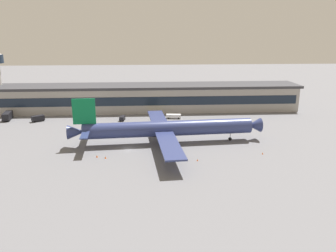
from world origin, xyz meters
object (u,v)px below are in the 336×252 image
(stair_truck, at_px, (86,115))
(traffic_cone_2, at_px, (197,160))
(belt_loader, at_px, (174,116))
(crew_van, at_px, (38,118))
(airliner, at_px, (166,129))
(traffic_cone_0, at_px, (263,153))
(follow_me_car, at_px, (122,118))
(baggage_tug, at_px, (155,115))
(traffic_cone_3, at_px, (105,157))
(traffic_cone_1, at_px, (97,156))
(fuel_truck, at_px, (8,116))

(stair_truck, height_order, traffic_cone_2, stair_truck)
(belt_loader, relative_size, crew_van, 1.20)
(airliner, height_order, traffic_cone_0, airliner)
(follow_me_car, distance_m, baggage_tug, 15.09)
(airliner, distance_m, traffic_cone_0, 32.71)
(belt_loader, distance_m, traffic_cone_3, 53.52)
(stair_truck, bearing_deg, baggage_tug, 4.19)
(follow_me_car, bearing_deg, traffic_cone_1, -96.12)
(baggage_tug, xyz_separation_m, traffic_cone_1, (-19.07, -49.23, -0.74))
(traffic_cone_1, distance_m, traffic_cone_2, 30.70)
(follow_me_car, xyz_separation_m, traffic_cone_2, (25.54, -49.33, -0.80))
(stair_truck, distance_m, traffic_cone_1, 48.32)
(traffic_cone_3, bearing_deg, follow_me_car, 87.42)
(belt_loader, xyz_separation_m, fuel_truck, (-72.83, 2.56, 0.73))
(airliner, xyz_separation_m, traffic_cone_0, (29.64, -12.91, -4.94))
(traffic_cone_3, bearing_deg, traffic_cone_1, 156.18)
(stair_truck, relative_size, follow_me_car, 1.36)
(traffic_cone_3, bearing_deg, belt_loader, 62.47)
(airliner, bearing_deg, belt_loader, 80.86)
(stair_truck, height_order, traffic_cone_3, stair_truck)
(airliner, height_order, traffic_cone_2, airliner)
(traffic_cone_1, bearing_deg, belt_loader, 59.33)
(fuel_truck, distance_m, baggage_tug, 64.46)
(follow_me_car, height_order, traffic_cone_3, follow_me_car)
(airliner, xyz_separation_m, traffic_cone_1, (-21.96, -12.19, -4.88))
(fuel_truck, bearing_deg, follow_me_car, -5.02)
(belt_loader, relative_size, baggage_tug, 1.65)
(traffic_cone_3, bearing_deg, traffic_cone_2, -7.67)
(airliner, distance_m, traffic_cone_2, 19.66)
(airliner, relative_size, fuel_truck, 7.65)
(fuel_truck, xyz_separation_m, traffic_cone_1, (45.39, -48.83, -1.54))
(airliner, distance_m, follow_me_car, 36.76)
(crew_van, bearing_deg, traffic_cone_0, -28.97)
(traffic_cone_2, bearing_deg, airliner, 116.01)
(follow_me_car, height_order, fuel_truck, fuel_truck)
(traffic_cone_2, bearing_deg, stair_truck, 128.51)
(crew_van, bearing_deg, follow_me_car, -1.12)
(crew_van, relative_size, fuel_truck, 0.63)
(follow_me_car, bearing_deg, stair_truck, 170.66)
(fuel_truck, xyz_separation_m, baggage_tug, (64.46, 0.40, -0.80))
(crew_van, xyz_separation_m, fuel_truck, (-14.21, 3.70, 0.42))
(baggage_tug, relative_size, traffic_cone_3, 6.03)
(crew_van, xyz_separation_m, traffic_cone_0, (82.78, -45.84, -1.17))
(airliner, height_order, belt_loader, airliner)
(follow_me_car, distance_m, traffic_cone_2, 55.56)
(airliner, distance_m, traffic_cone_1, 25.58)
(baggage_tug, height_order, traffic_cone_3, baggage_tug)
(traffic_cone_0, distance_m, traffic_cone_3, 48.89)
(traffic_cone_0, bearing_deg, traffic_cone_2, -168.86)
(airliner, distance_m, traffic_cone_3, 23.95)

